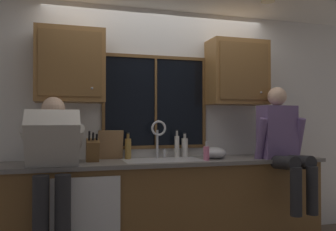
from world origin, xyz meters
TOP-DOWN VIEW (x-y plane):
  - back_wall at (0.00, 0.06)m, footprint 5.67×0.12m
  - ceiling_downlight_right at (0.98, -0.60)m, footprint 0.14×0.14m
  - window_glass at (-0.05, -0.01)m, footprint 1.10×0.02m
  - window_frame_top at (-0.05, -0.02)m, footprint 1.17×0.02m
  - window_frame_bottom at (-0.05, -0.02)m, footprint 1.17×0.02m
  - window_frame_left at (-0.62, -0.02)m, footprint 0.03×0.02m
  - window_frame_right at (0.51, -0.02)m, footprint 0.03×0.02m
  - window_mullion_center at (-0.05, -0.02)m, footprint 0.02×0.02m
  - lower_cabinet_run at (0.00, -0.29)m, footprint 3.27×0.58m
  - countertop at (0.00, -0.31)m, footprint 3.33×0.62m
  - dishwasher_front at (-0.84, -0.61)m, footprint 0.60×0.02m
  - upper_cabinet_left at (-0.97, -0.17)m, footprint 0.66×0.36m
  - upper_cabinet_right at (0.86, -0.17)m, footprint 0.66×0.36m
  - sink at (-0.05, -0.30)m, footprint 0.80×0.46m
  - faucet at (-0.05, -0.12)m, footprint 0.18×0.09m
  - person_standing at (-1.12, -0.60)m, footprint 0.53×0.70m
  - person_sitting_on_counter at (1.17, -0.57)m, footprint 0.54×0.61m
  - knife_block at (-0.75, -0.27)m, footprint 0.12×0.18m
  - cutting_board at (-0.55, -0.08)m, footprint 0.26×0.08m
  - mixing_bowl at (0.51, -0.31)m, footprint 0.25×0.25m
  - soap_dispenser at (0.35, -0.47)m, footprint 0.06×0.07m
  - bottle_green_glass at (0.16, -0.12)m, footprint 0.05×0.05m
  - bottle_tall_clear at (0.26, -0.09)m, footprint 0.07×0.07m
  - bottle_amber_small at (-0.38, -0.11)m, footprint 0.07×0.07m

SIDE VIEW (x-z plane):
  - lower_cabinet_run at x=0.00m, z-range 0.00..0.88m
  - dishwasher_front at x=-0.84m, z-range 0.09..0.83m
  - sink at x=-0.05m, z-range 0.72..0.93m
  - countertop at x=0.00m, z-range 0.88..0.92m
  - person_standing at x=-1.12m, z-range 0.18..1.72m
  - mixing_bowl at x=0.51m, z-range 0.91..1.04m
  - soap_dispenser at x=0.35m, z-range 0.90..1.09m
  - knife_block at x=-0.75m, z-range 0.87..1.19m
  - bottle_tall_clear at x=0.26m, z-range 0.90..1.16m
  - window_frame_bottom at x=-0.05m, z-range 1.01..1.05m
  - bottle_amber_small at x=-0.38m, z-range 0.90..1.17m
  - bottle_green_glass at x=0.16m, z-range 0.89..1.20m
  - cutting_board at x=-0.55m, z-range 0.92..1.22m
  - person_sitting_on_counter at x=1.17m, z-range 0.47..1.73m
  - faucet at x=-0.05m, z-range 0.97..1.37m
  - back_wall at x=0.00m, z-range 0.00..2.55m
  - window_glass at x=-0.05m, z-range 1.05..2.00m
  - window_frame_left at x=-0.62m, z-range 1.05..2.00m
  - window_frame_right at x=0.51m, z-range 1.05..2.00m
  - window_mullion_center at x=-0.05m, z-range 1.05..2.00m
  - upper_cabinet_left at x=-0.97m, z-range 1.50..2.22m
  - upper_cabinet_right at x=0.86m, z-range 1.50..2.22m
  - window_frame_top at x=-0.05m, z-range 2.00..2.04m
  - ceiling_downlight_right at x=0.98m, z-range 2.54..2.55m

